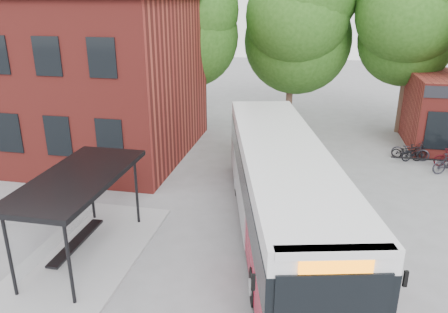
% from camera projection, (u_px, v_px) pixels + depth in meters
% --- Properties ---
extents(ground, '(100.00, 100.00, 0.00)m').
position_uv_depth(ground, '(226.00, 255.00, 14.53)').
color(ground, slate).
extents(station_building, '(18.40, 10.40, 8.50)m').
position_uv_depth(station_building, '(24.00, 71.00, 23.77)').
color(station_building, maroon).
rests_on(station_building, ground).
extents(bus_shelter, '(3.60, 7.00, 2.90)m').
position_uv_depth(bus_shelter, '(82.00, 217.00, 13.95)').
color(bus_shelter, black).
rests_on(bus_shelter, ground).
extents(bike_rail, '(5.20, 0.10, 0.38)m').
position_uv_depth(bike_rail, '(445.00, 163.00, 21.95)').
color(bike_rail, black).
rests_on(bike_rail, ground).
extents(tree_0, '(7.92, 7.92, 11.00)m').
position_uv_depth(tree_0, '(183.00, 39.00, 28.48)').
color(tree_0, '#224D14').
rests_on(tree_0, ground).
extents(tree_1, '(7.92, 7.92, 10.40)m').
position_uv_depth(tree_1, '(292.00, 44.00, 28.20)').
color(tree_1, '#224D14').
rests_on(tree_1, ground).
extents(tree_2, '(7.92, 7.92, 11.00)m').
position_uv_depth(tree_2, '(410.00, 43.00, 25.88)').
color(tree_2, '#224D14').
rests_on(tree_2, ground).
extents(city_bus, '(5.86, 13.62, 3.39)m').
position_uv_depth(city_bus, '(281.00, 191.00, 15.27)').
color(city_bus, maroon).
rests_on(city_bus, ground).
extents(bicycle_0, '(1.60, 0.94, 0.79)m').
position_uv_depth(bicycle_0, '(407.00, 152.00, 22.90)').
color(bicycle_0, black).
rests_on(bicycle_0, ground).
extents(bicycle_1, '(1.59, 1.05, 0.93)m').
position_uv_depth(bicycle_1, '(415.00, 152.00, 22.68)').
color(bicycle_1, black).
rests_on(bicycle_1, ground).
extents(bicycle_2, '(1.98, 1.07, 0.99)m').
position_uv_depth(bicycle_2, '(410.00, 150.00, 22.88)').
color(bicycle_2, '#25242A').
rests_on(bicycle_2, ground).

